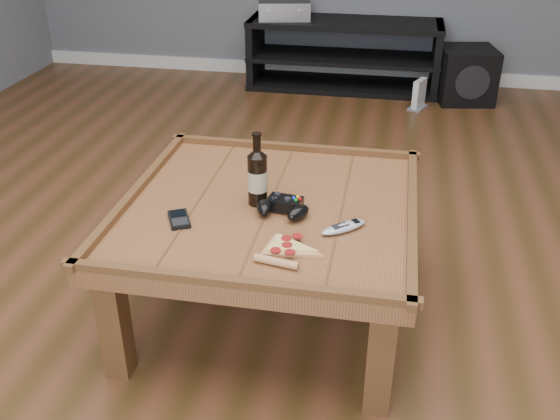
% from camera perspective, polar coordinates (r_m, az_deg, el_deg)
% --- Properties ---
extents(ground, '(6.00, 6.00, 0.00)m').
position_cam_1_polar(ground, '(2.40, -0.89, -8.99)').
color(ground, '#3F2912').
rests_on(ground, ground).
extents(baseboard, '(5.00, 0.02, 0.10)m').
position_cam_1_polar(baseboard, '(5.06, 5.99, 12.44)').
color(baseboard, silver).
rests_on(baseboard, ground).
extents(coffee_table, '(1.03, 1.03, 0.48)m').
position_cam_1_polar(coffee_table, '(2.18, -0.97, -0.88)').
color(coffee_table, brown).
rests_on(coffee_table, ground).
extents(media_console, '(1.40, 0.45, 0.50)m').
position_cam_1_polar(media_console, '(4.78, 5.83, 13.90)').
color(media_console, black).
rests_on(media_console, ground).
extents(beer_bottle, '(0.07, 0.07, 0.26)m').
position_cam_1_polar(beer_bottle, '(2.12, -2.08, 3.13)').
color(beer_bottle, black).
rests_on(beer_bottle, coffee_table).
extents(game_controller, '(0.20, 0.15, 0.05)m').
position_cam_1_polar(game_controller, '(2.09, 0.24, 0.28)').
color(game_controller, black).
rests_on(game_controller, coffee_table).
extents(pizza_slice, '(0.19, 0.27, 0.03)m').
position_cam_1_polar(pizza_slice, '(1.89, 0.51, -3.65)').
color(pizza_slice, tan).
rests_on(pizza_slice, coffee_table).
extents(smartphone, '(0.11, 0.13, 0.02)m').
position_cam_1_polar(smartphone, '(2.08, -9.21, -0.83)').
color(smartphone, black).
rests_on(smartphone, coffee_table).
extents(remote_control, '(0.16, 0.14, 0.02)m').
position_cam_1_polar(remote_control, '(2.01, 5.84, -1.57)').
color(remote_control, '#9EA5AC').
rests_on(remote_control, coffee_table).
extents(av_receiver, '(0.42, 0.37, 0.13)m').
position_cam_1_polar(av_receiver, '(4.76, 0.37, 17.91)').
color(av_receiver, black).
rests_on(av_receiver, media_console).
extents(subwoofer, '(0.43, 0.43, 0.37)m').
position_cam_1_polar(subwoofer, '(4.68, 16.61, 11.77)').
color(subwoofer, black).
rests_on(subwoofer, ground).
extents(game_console, '(0.15, 0.19, 0.20)m').
position_cam_1_polar(game_console, '(4.46, 12.58, 10.17)').
color(game_console, slate).
rests_on(game_console, ground).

